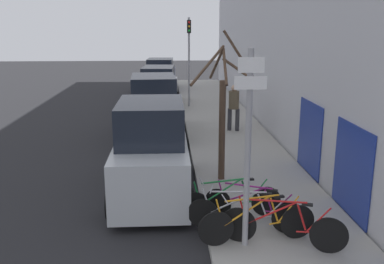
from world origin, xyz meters
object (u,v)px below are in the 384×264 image
(bicycle_2, at_px, (244,213))
(parked_car_0, at_px, (152,154))
(parked_car_3, at_px, (160,77))
(bicycle_0, at_px, (283,227))
(parked_car_2, at_px, (159,89))
(bicycle_3, at_px, (253,206))
(pedestrian_near, at_px, (234,104))
(parked_car_1, at_px, (154,110))
(street_tree, at_px, (223,113))
(bicycle_4, at_px, (231,202))
(signpost, at_px, (248,144))
(traffic_light, at_px, (189,50))
(bicycle_1, at_px, (257,223))

(bicycle_2, bearing_deg, parked_car_0, 51.49)
(parked_car_3, bearing_deg, bicycle_0, -79.69)
(parked_car_2, height_order, parked_car_3, parked_car_2)
(bicycle_3, distance_m, pedestrian_near, 8.31)
(parked_car_1, xyz_separation_m, street_tree, (1.99, -5.29, 0.91))
(pedestrian_near, bearing_deg, parked_car_3, -55.68)
(bicycle_0, distance_m, bicycle_4, 1.52)
(bicycle_4, height_order, pedestrian_near, pedestrian_near)
(parked_car_0, distance_m, parked_car_2, 12.08)
(signpost, xyz_separation_m, parked_car_0, (-1.86, 2.95, -1.04))
(signpost, bearing_deg, parked_car_3, 95.12)
(parked_car_0, relative_size, parked_car_1, 0.94)
(parked_car_1, bearing_deg, pedestrian_near, 2.61)
(parked_car_0, height_order, traffic_light, traffic_light)
(street_tree, bearing_deg, parked_car_2, 99.40)
(bicycle_3, distance_m, parked_car_3, 20.06)
(street_tree, distance_m, traffic_light, 11.10)
(bicycle_2, relative_size, street_tree, 0.58)
(parked_car_2, xyz_separation_m, traffic_light, (1.57, -0.39, 2.03))
(bicycle_0, distance_m, bicycle_3, 1.13)
(bicycle_2, distance_m, bicycle_3, 0.44)
(bicycle_4, distance_m, pedestrian_near, 8.16)
(signpost, height_order, parked_car_1, signpost)
(bicycle_0, xyz_separation_m, parked_car_1, (-2.65, 9.02, 0.53))
(bicycle_3, relative_size, parked_car_0, 0.44)
(bicycle_4, bearing_deg, parked_car_2, -0.18)
(parked_car_2, bearing_deg, bicycle_4, -78.77)
(parked_car_3, xyz_separation_m, pedestrian_near, (3.05, -11.69, 0.22))
(bicycle_3, relative_size, pedestrian_near, 1.06)
(bicycle_0, distance_m, traffic_light, 15.01)
(street_tree, bearing_deg, parked_car_0, -160.86)
(bicycle_2, relative_size, parked_car_2, 0.48)
(bicycle_3, xyz_separation_m, parked_car_3, (-2.21, 19.93, 0.47))
(bicycle_3, height_order, parked_car_3, parked_car_3)
(bicycle_1, height_order, parked_car_3, parked_car_3)
(bicycle_4, relative_size, parked_car_2, 0.47)
(signpost, xyz_separation_m, bicycle_3, (0.34, 0.95, -1.63))
(bicycle_4, relative_size, parked_car_3, 0.53)
(pedestrian_near, bearing_deg, bicycle_4, 100.52)
(bicycle_1, relative_size, street_tree, 0.58)
(bicycle_0, bearing_deg, bicycle_4, 50.04)
(parked_car_3, relative_size, pedestrian_near, 2.35)
(parked_car_3, xyz_separation_m, street_tree, (1.88, -17.28, 1.01))
(parked_car_1, relative_size, traffic_light, 1.04)
(bicycle_1, bearing_deg, bicycle_0, -124.27)
(bicycle_1, height_order, street_tree, street_tree)
(bicycle_3, height_order, parked_car_1, parked_car_1)
(signpost, xyz_separation_m, street_tree, (0.01, 3.60, -0.14))
(bicycle_2, xyz_separation_m, parked_car_2, (-1.97, 14.44, 0.47))
(parked_car_3, height_order, street_tree, street_tree)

